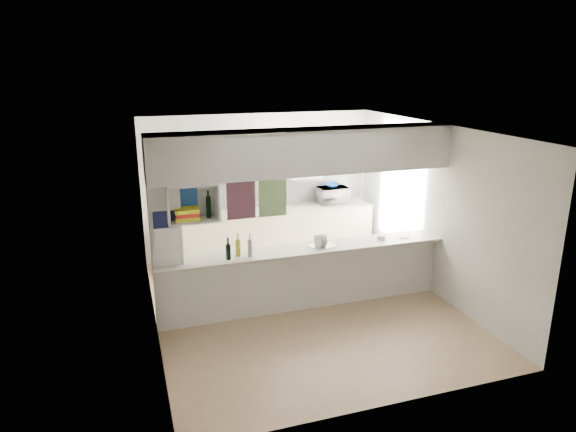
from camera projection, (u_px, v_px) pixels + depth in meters
name	position (u px, v px, depth m)	size (l,w,h in m)	color
floor	(304.00, 307.00, 7.53)	(4.80, 4.80, 0.00)	#A27F5E
ceiling	(306.00, 129.00, 6.79)	(4.80, 4.80, 0.00)	white
wall_back	(260.00, 185.00, 9.35)	(4.20, 4.20, 0.00)	silver
wall_left	(150.00, 238.00, 6.53)	(4.80, 4.80, 0.00)	silver
wall_right	(435.00, 210.00, 7.79)	(4.80, 4.80, 0.00)	silver
servery_partition	(293.00, 199.00, 7.01)	(4.20, 0.50, 2.60)	silver
cubby_shelf	(191.00, 204.00, 6.52)	(0.65, 0.35, 0.50)	white
kitchen_run	(273.00, 214.00, 9.29)	(3.60, 0.63, 2.24)	beige
microwave	(333.00, 195.00, 9.58)	(0.55, 0.37, 0.30)	white
bowl	(331.00, 185.00, 9.56)	(0.26, 0.26, 0.06)	navy
dish_rack	(322.00, 241.00, 7.31)	(0.41, 0.34, 0.19)	silver
cup	(319.00, 243.00, 7.29)	(0.12, 0.12, 0.09)	white
wine_bottles	(239.00, 249.00, 6.88)	(0.37, 0.15, 0.34)	black
plastic_tubs	(383.00, 237.00, 7.64)	(0.48, 0.17, 0.06)	silver
utensil_jar	(244.00, 207.00, 9.10)	(0.11, 0.11, 0.15)	black
knife_block	(264.00, 204.00, 9.23)	(0.09, 0.07, 0.18)	brown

